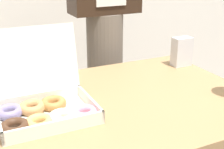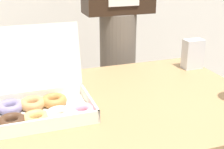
{
  "view_description": "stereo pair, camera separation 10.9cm",
  "coord_description": "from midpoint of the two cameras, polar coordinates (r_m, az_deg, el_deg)",
  "views": [
    {
      "loc": [
        -0.49,
        -0.95,
        1.25
      ],
      "look_at": [
        -0.06,
        -0.03,
        0.87
      ],
      "focal_mm": 50.0,
      "sensor_mm": 36.0,
      "label": 1
    },
    {
      "loc": [
        -0.39,
        -0.99,
        1.25
      ],
      "look_at": [
        -0.06,
        -0.03,
        0.87
      ],
      "focal_mm": 50.0,
      "sensor_mm": 36.0,
      "label": 2
    }
  ],
  "objects": [
    {
      "name": "donut_box",
      "position": [
        1.08,
        -15.46,
        -5.54
      ],
      "size": [
        0.35,
        0.29,
        0.28
      ],
      "color": "silver",
      "rests_on": "table"
    },
    {
      "name": "napkin_holder",
      "position": [
        1.54,
        10.67,
        4.11
      ],
      "size": [
        0.09,
        0.06,
        0.14
      ],
      "color": "silver",
      "rests_on": "table"
    },
    {
      "name": "person_customer",
      "position": [
        1.72,
        -3.25,
        12.73
      ],
      "size": [
        0.37,
        0.22,
        1.8
      ],
      "color": "#665B51",
      "rests_on": "ground_plane"
    }
  ]
}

